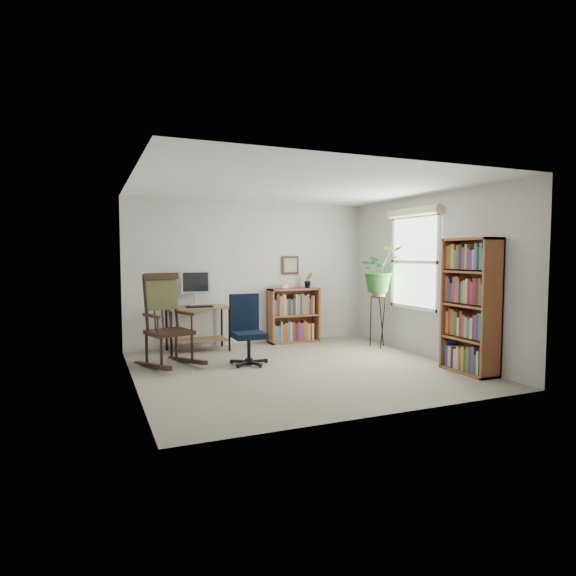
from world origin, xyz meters
name	(u,v)px	position (x,y,z in m)	size (l,w,h in m)	color
floor	(300,369)	(0.00, 0.00, 0.00)	(4.20, 4.00, 0.00)	gray
ceiling	(300,186)	(0.00, 0.00, 2.40)	(4.20, 4.00, 0.00)	white
wall_back	(252,273)	(0.00, 2.00, 1.20)	(4.20, 0.00, 2.40)	beige
wall_front	(388,289)	(0.00, -2.00, 1.20)	(4.20, 0.00, 2.40)	beige
wall_left	(132,282)	(-2.10, 0.00, 1.20)	(0.00, 4.00, 2.40)	beige
wall_right	(429,276)	(2.10, 0.00, 1.20)	(0.00, 4.00, 2.40)	beige
window	(414,262)	(2.06, 0.30, 1.40)	(0.12, 1.20, 1.50)	white
desk	(198,329)	(-0.99, 1.70, 0.35)	(0.97, 0.54, 0.70)	olive
monitor	(195,288)	(-0.99, 1.84, 0.98)	(0.46, 0.16, 0.56)	#B8B8BD
keyboard	(199,307)	(-0.99, 1.58, 0.71)	(0.40, 0.15, 0.03)	black
office_chair	(249,329)	(-0.55, 0.48, 0.49)	(0.54, 0.54, 0.98)	black
rocking_chair	(169,319)	(-1.57, 0.81, 0.64)	(0.66, 1.11, 1.28)	black
low_bookshelf	(294,315)	(0.70, 1.82, 0.47)	(0.88, 0.29, 0.93)	brown
tall_bookshelf	(470,306)	(1.92, -1.03, 0.86)	(0.32, 0.75, 1.73)	brown
plant_stand	(378,318)	(1.80, 0.87, 0.49)	(0.27, 0.27, 0.97)	black
spider_plant	(379,247)	(1.80, 0.87, 1.63)	(1.69, 1.88, 1.46)	#256925
potted_plant_small	(308,285)	(0.98, 1.83, 0.99)	(0.13, 0.24, 0.11)	#256925
framed_picture	(290,265)	(0.70, 1.97, 1.33)	(0.32, 0.04, 0.32)	black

